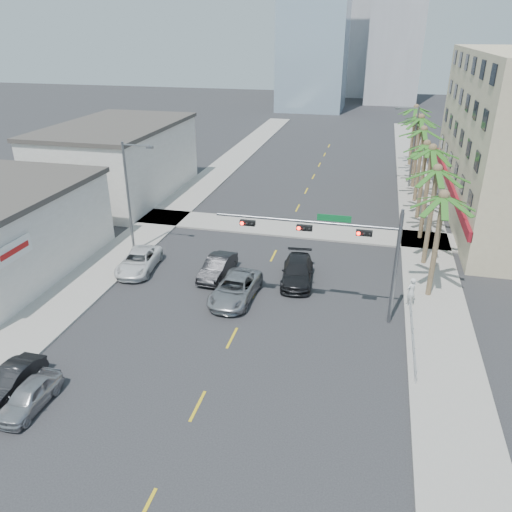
{
  "coord_description": "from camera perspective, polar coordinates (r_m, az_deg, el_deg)",
  "views": [
    {
      "loc": [
        7.22,
        -19.73,
        16.73
      ],
      "look_at": [
        0.44,
        8.22,
        3.5
      ],
      "focal_mm": 35.0,
      "sensor_mm": 36.0,
      "label": 1
    }
  ],
  "objects": [
    {
      "name": "palm_tree_1",
      "position": [
        38.34,
        20.03,
        9.18
      ],
      "size": [
        4.8,
        4.8,
        8.16
      ],
      "color": "brown",
      "rests_on": "ground"
    },
    {
      "name": "palm_tree_4",
      "position": [
        53.53,
        18.64,
        13.45
      ],
      "size": [
        4.8,
        4.8,
        8.16
      ],
      "color": "brown",
      "rests_on": "ground"
    },
    {
      "name": "tower_far_center",
      "position": [
        145.16,
        10.68,
        26.01
      ],
      "size": [
        16.0,
        16.0,
        42.0
      ],
      "primitive_type": "cube",
      "color": "#ADADB2",
      "rests_on": "ground"
    },
    {
      "name": "palm_tree_6",
      "position": [
        63.82,
        18.03,
        14.85
      ],
      "size": [
        4.8,
        4.8,
        7.8
      ],
      "color": "brown",
      "rests_on": "ground"
    },
    {
      "name": "streetlight_right",
      "position": [
        59.02,
        17.43,
        12.19
      ],
      "size": [
        2.55,
        0.25,
        9.0
      ],
      "color": "slate",
      "rests_on": "ground"
    },
    {
      "name": "guardrail",
      "position": [
        30.49,
        17.48,
        -8.38
      ],
      "size": [
        0.08,
        8.08,
        1.0
      ],
      "color": "silver",
      "rests_on": "ground"
    },
    {
      "name": "building_left_far",
      "position": [
        56.25,
        -15.42,
        10.33
      ],
      "size": [
        11.0,
        18.0,
        7.2
      ],
      "primitive_type": "cube",
      "color": "beige",
      "rests_on": "ground"
    },
    {
      "name": "sidewalk_cross",
      "position": [
        45.51,
        3.56,
        3.18
      ],
      "size": [
        80.0,
        4.0,
        0.15
      ],
      "primitive_type": "cube",
      "color": "gray",
      "rests_on": "ground"
    },
    {
      "name": "ground",
      "position": [
        26.85,
        -5.2,
        -13.95
      ],
      "size": [
        260.0,
        260.0,
        0.0
      ],
      "primitive_type": "plane",
      "color": "#262628",
      "rests_on": "ground"
    },
    {
      "name": "sidewalk_left",
      "position": [
        47.17,
        -11.41,
        3.52
      ],
      "size": [
        4.0,
        120.0,
        0.15
      ],
      "primitive_type": "cube",
      "color": "gray",
      "rests_on": "ground"
    },
    {
      "name": "palm_tree_0",
      "position": [
        33.45,
        20.67,
        6.33
      ],
      "size": [
        4.8,
        4.8,
        7.8
      ],
      "color": "brown",
      "rests_on": "ground"
    },
    {
      "name": "car_parked_near",
      "position": [
        27.07,
        -24.49,
        -14.37
      ],
      "size": [
        1.59,
        3.85,
        1.3
      ],
      "primitive_type": "imported",
      "rotation": [
        0.0,
        0.0,
        -0.01
      ],
      "color": "#ACACB1",
      "rests_on": "ground"
    },
    {
      "name": "traffic_signal_mast",
      "position": [
        30.08,
        9.83,
        1.49
      ],
      "size": [
        11.12,
        0.54,
        7.2
      ],
      "color": "slate",
      "rests_on": "ground"
    },
    {
      "name": "palm_tree_3",
      "position": [
        48.5,
        18.95,
        11.93
      ],
      "size": [
        4.8,
        4.8,
        7.8
      ],
      "color": "brown",
      "rests_on": "ground"
    },
    {
      "name": "car_lane_center",
      "position": [
        33.52,
        -2.38,
        -3.76
      ],
      "size": [
        2.83,
        5.64,
        1.53
      ],
      "primitive_type": "imported",
      "rotation": [
        0.0,
        0.0,
        -0.05
      ],
      "color": "#A4A4A8",
      "rests_on": "ground"
    },
    {
      "name": "car_parked_mid",
      "position": [
        28.47,
        -26.12,
        -12.62
      ],
      "size": [
        1.42,
        3.96,
        1.3
      ],
      "primitive_type": "imported",
      "rotation": [
        0.0,
        0.0,
        -0.01
      ],
      "color": "black",
      "rests_on": "ground"
    },
    {
      "name": "car_lane_right",
      "position": [
        35.91,
        4.75,
        -1.78
      ],
      "size": [
        2.66,
        5.49,
        1.54
      ],
      "primitive_type": "imported",
      "rotation": [
        0.0,
        0.0,
        0.1
      ],
      "color": "black",
      "rests_on": "ground"
    },
    {
      "name": "car_lane_left",
      "position": [
        36.57,
        -4.42,
        -1.29
      ],
      "size": [
        1.92,
        4.66,
        1.5
      ],
      "primitive_type": "imported",
      "rotation": [
        0.0,
        0.0,
        -0.07
      ],
      "color": "black",
      "rests_on": "ground"
    },
    {
      "name": "pedestrian",
      "position": [
        33.88,
        17.29,
        -3.93
      ],
      "size": [
        0.85,
        0.82,
        1.97
      ],
      "primitive_type": "imported",
      "rotation": [
        0.0,
        0.0,
        3.85
      ],
      "color": "silver",
      "rests_on": "sidewalk_right"
    },
    {
      "name": "car_parked_far",
      "position": [
        38.47,
        -13.25,
        -0.59
      ],
      "size": [
        2.94,
        5.42,
        1.44
      ],
      "primitive_type": "imported",
      "rotation": [
        0.0,
        0.0,
        0.11
      ],
      "color": "white",
      "rests_on": "ground"
    },
    {
      "name": "streetlight_left",
      "position": [
        40.07,
        -14.19,
        7.0
      ],
      "size": [
        2.55,
        0.25,
        9.0
      ],
      "color": "slate",
      "rests_on": "ground"
    },
    {
      "name": "palm_tree_5",
      "position": [
        58.59,
        18.38,
        14.71
      ],
      "size": [
        4.8,
        4.8,
        8.52
      ],
      "color": "brown",
      "rests_on": "ground"
    },
    {
      "name": "palm_tree_2",
      "position": [
        43.29,
        19.53,
        11.38
      ],
      "size": [
        4.8,
        4.8,
        8.52
      ],
      "color": "brown",
      "rests_on": "ground"
    },
    {
      "name": "sidewalk_right",
      "position": [
        43.35,
        18.86,
        0.7
      ],
      "size": [
        4.0,
        120.0,
        0.15
      ],
      "primitive_type": "cube",
      "color": "gray",
      "rests_on": "ground"
    },
    {
      "name": "palm_tree_7",
      "position": [
        68.9,
        17.85,
        15.82
      ],
      "size": [
        4.8,
        4.8,
        8.16
      ],
      "color": "brown",
      "rests_on": "ground"
    }
  ]
}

